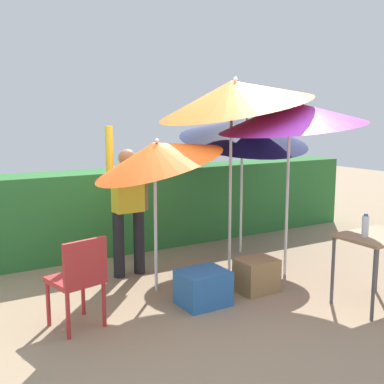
{
  "coord_description": "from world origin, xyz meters",
  "views": [
    {
      "loc": [
        -2.86,
        -4.48,
        2.0
      ],
      "look_at": [
        0.0,
        0.3,
        1.1
      ],
      "focal_mm": 44.26,
      "sensor_mm": 36.0,
      "label": 1
    }
  ],
  "objects_px": {
    "chair_plastic": "(79,277)",
    "cooler_box": "(203,288)",
    "umbrella_navy": "(291,114)",
    "folding_table": "(377,244)",
    "person_vendor": "(128,203)",
    "umbrella_yellow": "(233,95)",
    "crate_cardboard": "(257,275)",
    "bottle_water": "(365,226)",
    "umbrella_orange": "(245,130)",
    "umbrella_rainbow": "(156,154)"
  },
  "relations": [
    {
      "from": "cooler_box",
      "to": "umbrella_navy",
      "type": "bearing_deg",
      "value": 10.46
    },
    {
      "from": "folding_table",
      "to": "crate_cardboard",
      "type": "bearing_deg",
      "value": 131.35
    },
    {
      "from": "umbrella_yellow",
      "to": "folding_table",
      "type": "height_order",
      "value": "umbrella_yellow"
    },
    {
      "from": "folding_table",
      "to": "cooler_box",
      "type": "bearing_deg",
      "value": 149.1
    },
    {
      "from": "umbrella_rainbow",
      "to": "umbrella_navy",
      "type": "relative_size",
      "value": 0.84
    },
    {
      "from": "umbrella_orange",
      "to": "folding_table",
      "type": "bearing_deg",
      "value": -89.81
    },
    {
      "from": "umbrella_navy",
      "to": "bottle_water",
      "type": "xyz_separation_m",
      "value": [
        -0.02,
        -1.19,
        -1.14
      ]
    },
    {
      "from": "chair_plastic",
      "to": "folding_table",
      "type": "height_order",
      "value": "chair_plastic"
    },
    {
      "from": "umbrella_navy",
      "to": "person_vendor",
      "type": "xyz_separation_m",
      "value": [
        -1.7,
        1.03,
        -1.08
      ]
    },
    {
      "from": "person_vendor",
      "to": "umbrella_navy",
      "type": "bearing_deg",
      "value": -31.18
    },
    {
      "from": "umbrella_orange",
      "to": "bottle_water",
      "type": "xyz_separation_m",
      "value": [
        -0.18,
        -2.3,
        -0.92
      ]
    },
    {
      "from": "umbrella_rainbow",
      "to": "cooler_box",
      "type": "relative_size",
      "value": 3.81
    },
    {
      "from": "umbrella_orange",
      "to": "crate_cardboard",
      "type": "bearing_deg",
      "value": -121.25
    },
    {
      "from": "umbrella_orange",
      "to": "umbrella_yellow",
      "type": "distance_m",
      "value": 1.03
    },
    {
      "from": "umbrella_navy",
      "to": "chair_plastic",
      "type": "xyz_separation_m",
      "value": [
        -2.72,
        -0.15,
        -1.51
      ]
    },
    {
      "from": "person_vendor",
      "to": "folding_table",
      "type": "relative_size",
      "value": 2.35
    },
    {
      "from": "umbrella_navy",
      "to": "person_vendor",
      "type": "relative_size",
      "value": 1.22
    },
    {
      "from": "umbrella_rainbow",
      "to": "folding_table",
      "type": "height_order",
      "value": "umbrella_rainbow"
    },
    {
      "from": "umbrella_navy",
      "to": "bottle_water",
      "type": "bearing_deg",
      "value": -91.19
    },
    {
      "from": "crate_cardboard",
      "to": "bottle_water",
      "type": "bearing_deg",
      "value": -55.23
    },
    {
      "from": "umbrella_navy",
      "to": "crate_cardboard",
      "type": "distance_m",
      "value": 1.96
    },
    {
      "from": "umbrella_yellow",
      "to": "umbrella_orange",
      "type": "bearing_deg",
      "value": 43.89
    },
    {
      "from": "chair_plastic",
      "to": "cooler_box",
      "type": "bearing_deg",
      "value": -4.7
    },
    {
      "from": "umbrella_rainbow",
      "to": "bottle_water",
      "type": "bearing_deg",
      "value": -42.54
    },
    {
      "from": "umbrella_orange",
      "to": "chair_plastic",
      "type": "bearing_deg",
      "value": -156.11
    },
    {
      "from": "umbrella_orange",
      "to": "person_vendor",
      "type": "bearing_deg",
      "value": -177.22
    },
    {
      "from": "bottle_water",
      "to": "person_vendor",
      "type": "bearing_deg",
      "value": 127.11
    },
    {
      "from": "chair_plastic",
      "to": "crate_cardboard",
      "type": "bearing_deg",
      "value": -2.69
    },
    {
      "from": "umbrella_orange",
      "to": "umbrella_rainbow",
      "type": "bearing_deg",
      "value": -156.21
    },
    {
      "from": "cooler_box",
      "to": "folding_table",
      "type": "height_order",
      "value": "folding_table"
    },
    {
      "from": "crate_cardboard",
      "to": "folding_table",
      "type": "bearing_deg",
      "value": -48.65
    },
    {
      "from": "umbrella_yellow",
      "to": "umbrella_navy",
      "type": "bearing_deg",
      "value": -42.77
    },
    {
      "from": "umbrella_rainbow",
      "to": "person_vendor",
      "type": "bearing_deg",
      "value": 92.99
    },
    {
      "from": "umbrella_orange",
      "to": "bottle_water",
      "type": "bearing_deg",
      "value": -94.45
    },
    {
      "from": "cooler_box",
      "to": "umbrella_orange",
      "type": "bearing_deg",
      "value": 41.41
    },
    {
      "from": "umbrella_navy",
      "to": "folding_table",
      "type": "distance_m",
      "value": 1.81
    },
    {
      "from": "umbrella_rainbow",
      "to": "crate_cardboard",
      "type": "distance_m",
      "value": 1.8
    },
    {
      "from": "chair_plastic",
      "to": "person_vendor",
      "type": "bearing_deg",
      "value": 49.3
    },
    {
      "from": "person_vendor",
      "to": "umbrella_rainbow",
      "type": "bearing_deg",
      "value": -87.01
    },
    {
      "from": "umbrella_orange",
      "to": "umbrella_yellow",
      "type": "relative_size",
      "value": 0.83
    },
    {
      "from": "person_vendor",
      "to": "bottle_water",
      "type": "xyz_separation_m",
      "value": [
        1.68,
        -2.21,
        -0.05
      ]
    },
    {
      "from": "umbrella_yellow",
      "to": "crate_cardboard",
      "type": "xyz_separation_m",
      "value": [
        -0.16,
        -0.72,
        -2.06
      ]
    },
    {
      "from": "umbrella_yellow",
      "to": "bottle_water",
      "type": "xyz_separation_m",
      "value": [
        0.49,
        -1.66,
        -1.38
      ]
    },
    {
      "from": "umbrella_navy",
      "to": "cooler_box",
      "type": "height_order",
      "value": "umbrella_navy"
    },
    {
      "from": "umbrella_yellow",
      "to": "chair_plastic",
      "type": "height_order",
      "value": "umbrella_yellow"
    },
    {
      "from": "folding_table",
      "to": "person_vendor",
      "type": "bearing_deg",
      "value": 129.88
    },
    {
      "from": "umbrella_yellow",
      "to": "chair_plastic",
      "type": "bearing_deg",
      "value": -164.08
    },
    {
      "from": "folding_table",
      "to": "bottle_water",
      "type": "bearing_deg",
      "value": 175.46
    },
    {
      "from": "umbrella_yellow",
      "to": "umbrella_navy",
      "type": "relative_size",
      "value": 1.16
    },
    {
      "from": "cooler_box",
      "to": "crate_cardboard",
      "type": "xyz_separation_m",
      "value": [
        0.73,
        0.01,
        0.0
      ]
    }
  ]
}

